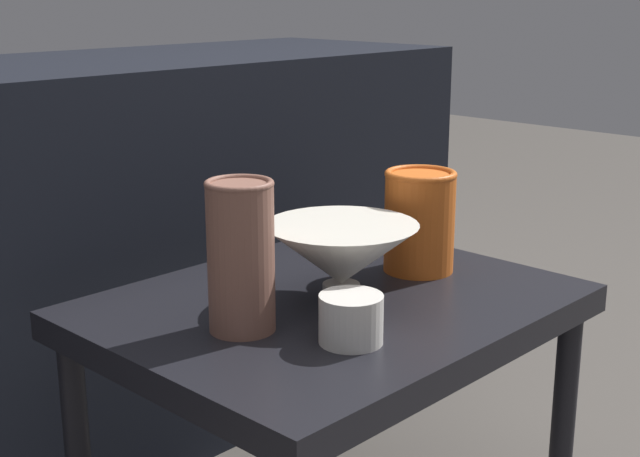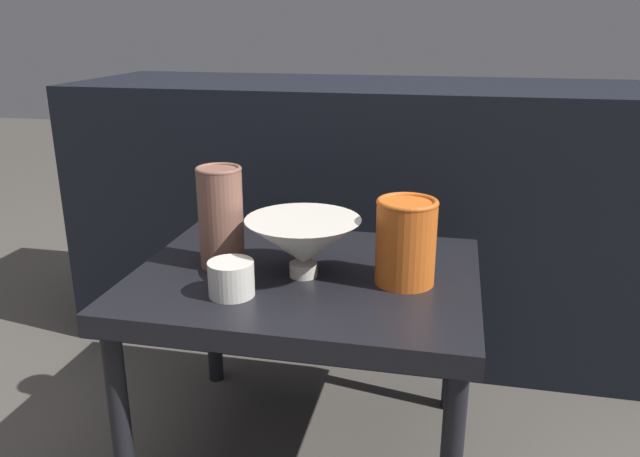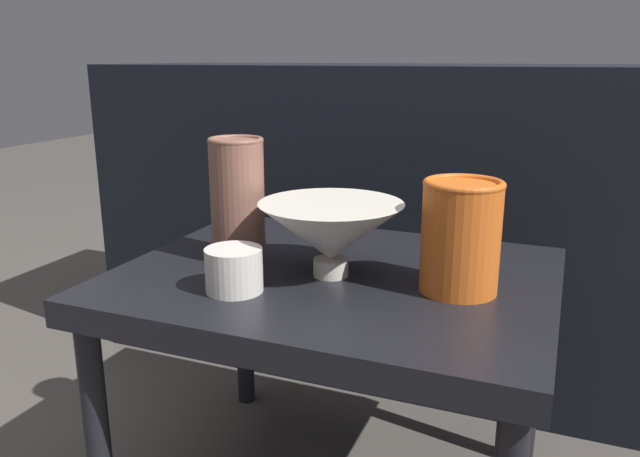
# 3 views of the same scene
# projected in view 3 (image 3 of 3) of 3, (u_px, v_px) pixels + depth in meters

# --- Properties ---
(table) EXTENTS (0.65, 0.51, 0.41)m
(table) POSITION_uv_depth(u_px,v_px,m) (335.00, 299.00, 0.96)
(table) COLOR black
(table) RESTS_ON ground_plane
(couch_backdrop) EXTENTS (1.49, 0.50, 0.70)m
(couch_backdrop) POSITION_uv_depth(u_px,v_px,m) (422.00, 217.00, 1.49)
(couch_backdrop) COLOR black
(couch_backdrop) RESTS_ON ground_plane
(bowl) EXTENTS (0.21, 0.21, 0.11)m
(bowl) POSITION_uv_depth(u_px,v_px,m) (334.00, 232.00, 0.91)
(bowl) COLOR silver
(bowl) RESTS_ON table
(vase_textured_left) EXTENTS (0.09, 0.09, 0.20)m
(vase_textured_left) POSITION_uv_depth(u_px,v_px,m) (237.00, 199.00, 0.98)
(vase_textured_left) COLOR brown
(vase_textured_left) RESTS_ON table
(vase_colorful_right) EXTENTS (0.11, 0.11, 0.16)m
(vase_colorful_right) POSITION_uv_depth(u_px,v_px,m) (461.00, 235.00, 0.85)
(vase_colorful_right) COLOR orange
(vase_colorful_right) RESTS_ON table
(cup) EXTENTS (0.08, 0.08, 0.06)m
(cup) POSITION_uv_depth(u_px,v_px,m) (234.00, 270.00, 0.86)
(cup) COLOR silver
(cup) RESTS_ON table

